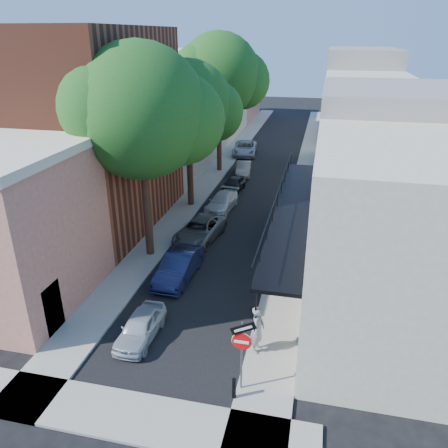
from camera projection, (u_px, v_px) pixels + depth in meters
The scene contains 20 objects.
ground at pixel (147, 396), 15.17m from camera, with size 160.00×160.00×0.00m, color black.
road_surface at pixel (265, 165), 41.99m from camera, with size 6.00×64.00×0.01m, color black.
sidewalk_left at pixel (224, 162), 42.78m from camera, with size 2.00×64.00×0.12m, color gray.
sidewalk_right at pixel (307, 167), 41.16m from camera, with size 2.00×64.00×0.12m, color gray.
sidewalk_cross at pixel (135, 417), 14.26m from camera, with size 12.00×2.00×0.12m, color gray.
buildings_left at pixel (166, 111), 40.80m from camera, with size 10.10×59.10×12.00m.
buildings_right at pixel (369, 123), 37.94m from camera, with size 9.80×55.00×10.00m.
sign_post at pixel (242, 344), 14.59m from camera, with size 0.89×0.17×2.99m.
bollard at pixel (234, 388), 14.80m from camera, with size 0.14×0.14×0.80m, color black.
oak_near at pixel (150, 114), 21.88m from camera, with size 7.48×6.80×11.42m.
oak_mid at pixel (194, 107), 29.34m from camera, with size 6.60×6.00×10.20m.
oak_far at pixel (225, 77), 36.93m from camera, with size 7.70×7.00×11.90m.
parked_car_a at pixel (140, 327), 17.86m from camera, with size 1.31×3.26×1.11m, color #AAB4BD.
parked_car_b at pixel (179, 266), 22.24m from camera, with size 1.44×4.14×1.36m, color #121838.
parked_car_c at pixel (200, 230), 26.46m from camera, with size 2.11×4.58×1.27m, color #56595D.
parked_car_d at pixel (222, 202), 31.09m from camera, with size 1.62×3.98×1.16m, color silver.
parked_car_e at pixel (234, 184), 34.70m from camera, with size 1.36×3.39×1.15m, color black.
parked_car_f at pixel (244, 169), 38.72m from camera, with size 1.23×3.53×1.16m, color gray.
parked_car_g at pixel (245, 148), 45.18m from camera, with size 2.31×5.00×1.39m, color #8F97A1.
pedestrian at pixel (258, 329), 16.81m from camera, with size 0.72×0.47×1.98m, color gray.
Camera 1 is at (5.18, -10.63, 11.56)m, focal length 35.00 mm.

